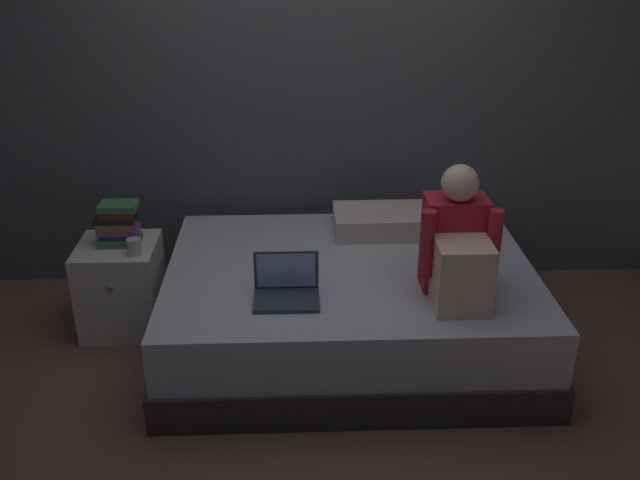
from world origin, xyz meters
TOP-DOWN VIEW (x-y plane):
  - ground_plane at (0.00, 0.00)m, footprint 8.00×8.00m
  - wall_back at (0.00, 1.20)m, footprint 5.60×0.10m
  - bed at (0.20, 0.30)m, footprint 2.00×1.50m
  - nightstand at (-1.10, 0.54)m, footprint 0.44×0.46m
  - person_sitting at (0.69, -0.03)m, footprint 0.39×0.44m
  - laptop at (-0.14, -0.03)m, footprint 0.32×0.23m
  - pillow at (0.42, 0.75)m, footprint 0.56×0.36m
  - book_stack at (-1.08, 0.58)m, footprint 0.23×0.17m
  - mug at (-0.97, 0.42)m, footprint 0.08×0.08m

SIDE VIEW (x-z plane):
  - ground_plane at x=0.00m, z-range 0.00..0.00m
  - bed at x=0.20m, z-range 0.00..0.49m
  - nightstand at x=-1.10m, z-range 0.00..0.52m
  - laptop at x=-0.14m, z-range 0.44..0.66m
  - pillow at x=0.42m, z-range 0.49..0.62m
  - mug at x=-0.97m, z-range 0.52..0.61m
  - book_stack at x=-1.08m, z-range 0.52..0.76m
  - person_sitting at x=0.69m, z-range 0.41..1.07m
  - wall_back at x=0.00m, z-range 0.00..2.70m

